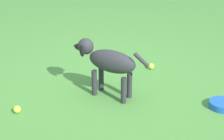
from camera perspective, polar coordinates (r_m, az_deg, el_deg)
The scene contains 5 objects.
ground at distance 3.55m, azimuth -1.78°, elevation -2.54°, with size 14.00×14.00×0.00m, color #478438.
dog at distance 3.23m, azimuth -0.71°, elevation 1.42°, with size 0.77×0.29×0.53m.
tennis_ball_0 at distance 3.91m, azimuth 6.38°, elevation 0.60°, with size 0.07×0.07×0.07m, color #CCDB3D.
tennis_ball_1 at distance 3.20m, azimuth -15.14°, elevation -6.17°, with size 0.07×0.07×0.07m, color #D1E53B.
water_bowl at distance 3.32m, azimuth 17.32°, elevation -5.36°, with size 0.22×0.22×0.06m, color blue.
Camera 1 is at (1.04, -2.96, 1.66)m, focal length 56.37 mm.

